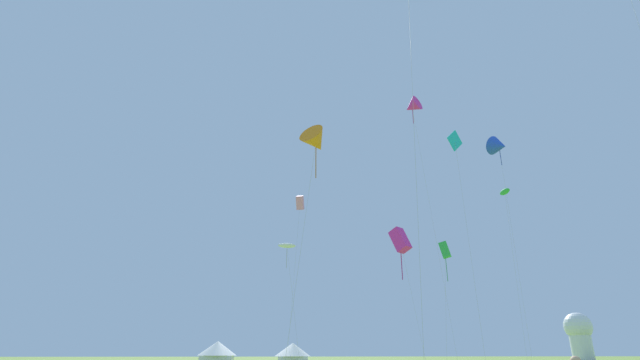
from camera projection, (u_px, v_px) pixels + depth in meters
kite_green_parafoil at (505, 192)px, 60.03m from camera, size 1.48×2.30×21.92m
kite_magenta_box at (400, 240)px, 53.35m from camera, size 2.69×3.71×15.56m
kite_blue_delta at (499, 146)px, 63.17m from camera, size 3.70×4.22×30.12m
kite_magenta_delta at (412, 106)px, 60.94m from camera, size 3.72×3.66×33.76m
kite_pink_box at (300, 203)px, 64.81m from camera, size 2.08×3.16×22.69m
kite_orange_delta at (316, 142)px, 33.17m from camera, size 3.48×3.00×17.33m
kite_green_box at (445, 250)px, 54.36m from camera, size 2.57×2.65×14.18m
kite_white_parafoil at (287, 246)px, 48.03m from camera, size 2.51×2.02×12.59m
kite_cyan_diamond at (455, 144)px, 45.14m from camera, size 2.00×2.18×22.53m
festival_tent_center at (217, 353)px, 54.95m from camera, size 4.68×4.68×3.04m
festival_tent_right at (293, 354)px, 55.69m from camera, size 4.38×4.38×2.84m
observatory_dome at (579, 333)px, 109.56m from camera, size 6.40×6.40×10.80m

